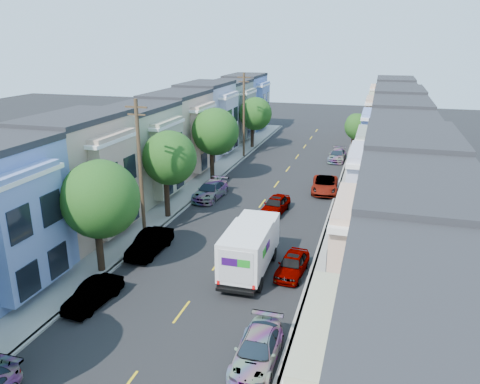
% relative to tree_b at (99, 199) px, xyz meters
% --- Properties ---
extents(ground, '(160.00, 160.00, 0.00)m').
position_rel_tree_b_xyz_m(ground, '(6.30, 3.20, -4.84)').
color(ground, black).
rests_on(ground, ground).
extents(road_slab, '(12.00, 70.00, 0.02)m').
position_rel_tree_b_xyz_m(road_slab, '(6.30, 18.20, -4.83)').
color(road_slab, black).
rests_on(road_slab, ground).
extents(curb_left, '(0.30, 70.00, 0.15)m').
position_rel_tree_b_xyz_m(curb_left, '(0.25, 18.20, -4.77)').
color(curb_left, gray).
rests_on(curb_left, ground).
extents(curb_right, '(0.30, 70.00, 0.15)m').
position_rel_tree_b_xyz_m(curb_right, '(12.35, 18.20, -4.77)').
color(curb_right, gray).
rests_on(curb_right, ground).
extents(sidewalk_left, '(2.60, 70.00, 0.15)m').
position_rel_tree_b_xyz_m(sidewalk_left, '(-1.05, 18.20, -4.77)').
color(sidewalk_left, gray).
rests_on(sidewalk_left, ground).
extents(sidewalk_right, '(2.60, 70.00, 0.15)m').
position_rel_tree_b_xyz_m(sidewalk_right, '(13.65, 18.20, -4.77)').
color(sidewalk_right, gray).
rests_on(sidewalk_right, ground).
extents(centerline, '(0.12, 70.00, 0.01)m').
position_rel_tree_b_xyz_m(centerline, '(6.30, 18.20, -4.84)').
color(centerline, gold).
rests_on(centerline, ground).
extents(townhouse_row_left, '(5.00, 70.00, 8.50)m').
position_rel_tree_b_xyz_m(townhouse_row_left, '(-4.85, 18.20, -4.84)').
color(townhouse_row_left, gray).
rests_on(townhouse_row_left, ground).
extents(townhouse_row_right, '(5.00, 70.00, 8.50)m').
position_rel_tree_b_xyz_m(townhouse_row_right, '(17.45, 18.20, -4.84)').
color(townhouse_row_right, gray).
rests_on(townhouse_row_right, ground).
extents(tree_b, '(4.70, 4.70, 7.21)m').
position_rel_tree_b_xyz_m(tree_b, '(0.00, 0.00, 0.00)').
color(tree_b, black).
rests_on(tree_b, ground).
extents(tree_c, '(4.28, 4.28, 7.18)m').
position_rel_tree_b_xyz_m(tree_c, '(-0.00, 9.77, 0.17)').
color(tree_c, black).
rests_on(tree_c, ground).
extents(tree_d, '(4.70, 4.70, 7.48)m').
position_rel_tree_b_xyz_m(tree_d, '(-0.00, 20.59, 0.26)').
color(tree_d, black).
rests_on(tree_d, ground).
extents(tree_e, '(4.29, 4.29, 6.74)m').
position_rel_tree_b_xyz_m(tree_e, '(-0.00, 36.36, -0.27)').
color(tree_e, black).
rests_on(tree_e, ground).
extents(tree_far_r, '(3.04, 3.04, 5.67)m').
position_rel_tree_b_xyz_m(tree_far_r, '(13.20, 32.95, -0.75)').
color(tree_far_r, black).
rests_on(tree_far_r, ground).
extents(utility_pole_near, '(1.60, 0.26, 10.00)m').
position_rel_tree_b_xyz_m(utility_pole_near, '(0.00, 5.20, 0.31)').
color(utility_pole_near, '#42301E').
rests_on(utility_pole_near, ground).
extents(utility_pole_far, '(1.60, 0.26, 10.00)m').
position_rel_tree_b_xyz_m(utility_pole_far, '(0.00, 31.20, 0.31)').
color(utility_pole_far, '#42301E').
rests_on(utility_pole_far, ground).
extents(fedex_truck, '(2.49, 6.47, 3.10)m').
position_rel_tree_b_xyz_m(fedex_truck, '(8.60, 2.59, -3.11)').
color(fedex_truck, silver).
rests_on(fedex_truck, ground).
extents(lead_sedan, '(2.13, 4.53, 1.42)m').
position_rel_tree_b_xyz_m(lead_sedan, '(7.91, 13.29, -4.13)').
color(lead_sedan, black).
rests_on(lead_sedan, ground).
extents(parked_left_b, '(1.69, 3.93, 1.28)m').
position_rel_tree_b_xyz_m(parked_left_b, '(1.40, -3.45, -4.21)').
color(parked_left_b, '#080E35').
rests_on(parked_left_b, ground).
extents(parked_left_c, '(1.59, 4.42, 1.47)m').
position_rel_tree_b_xyz_m(parked_left_c, '(1.40, 3.29, -4.11)').
color(parked_left_c, '#999999').
rests_on(parked_left_c, ground).
extents(parked_left_d, '(2.32, 5.01, 1.47)m').
position_rel_tree_b_xyz_m(parked_left_d, '(1.40, 15.31, -4.11)').
color(parked_left_d, maroon).
rests_on(parked_left_d, ground).
extents(parked_right_a, '(1.92, 4.43, 1.32)m').
position_rel_tree_b_xyz_m(parked_right_a, '(11.20, -5.64, -4.18)').
color(parked_right_a, slate).
rests_on(parked_right_a, ground).
extents(parked_right_b, '(1.86, 4.20, 1.33)m').
position_rel_tree_b_xyz_m(parked_right_b, '(11.20, 3.05, -4.18)').
color(parked_right_b, silver).
rests_on(parked_right_b, ground).
extents(parked_right_c, '(2.74, 5.27, 1.42)m').
position_rel_tree_b_xyz_m(parked_right_c, '(11.20, 20.09, -4.13)').
color(parked_right_c, black).
rests_on(parked_right_c, ground).
extents(parked_right_d, '(1.95, 4.45, 1.32)m').
position_rel_tree_b_xyz_m(parked_right_d, '(11.20, 32.57, -4.18)').
color(parked_right_d, black).
rests_on(parked_right_d, ground).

